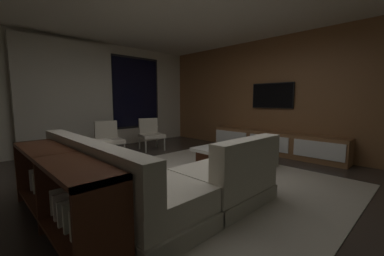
% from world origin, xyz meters
% --- Properties ---
extents(floor, '(9.20, 9.20, 0.00)m').
position_xyz_m(floor, '(0.00, 0.00, 0.00)').
color(floor, '#332B26').
extents(back_wall_with_window, '(6.60, 0.30, 2.70)m').
position_xyz_m(back_wall_with_window, '(-0.06, 3.62, 1.34)').
color(back_wall_with_window, beige).
rests_on(back_wall_with_window, floor).
extents(media_wall, '(0.12, 7.80, 2.70)m').
position_xyz_m(media_wall, '(3.06, 0.00, 1.35)').
color(media_wall, brown).
rests_on(media_wall, floor).
extents(area_rug, '(3.20, 3.80, 0.01)m').
position_xyz_m(area_rug, '(0.35, -0.10, 0.01)').
color(area_rug, '#ADA391').
rests_on(area_rug, floor).
extents(sectional_couch, '(1.98, 2.50, 0.82)m').
position_xyz_m(sectional_couch, '(-0.82, -0.12, 0.29)').
color(sectional_couch, '#B1A997').
rests_on(sectional_couch, floor).
extents(coffee_table, '(1.16, 1.16, 0.36)m').
position_xyz_m(coffee_table, '(1.24, 0.10, 0.19)').
color(coffee_table, '#472212').
rests_on(coffee_table, floor).
extents(book_stack_on_coffee_table, '(0.29, 0.19, 0.11)m').
position_xyz_m(book_stack_on_coffee_table, '(1.10, -0.00, 0.41)').
color(book_stack_on_coffee_table, '#C84B76').
rests_on(book_stack_on_coffee_table, coffee_table).
extents(accent_chair_near_window, '(0.67, 0.68, 0.78)m').
position_xyz_m(accent_chair_near_window, '(1.04, 2.52, 0.43)').
color(accent_chair_near_window, '#B2ADA0').
rests_on(accent_chair_near_window, floor).
extents(accent_chair_by_curtain, '(0.62, 0.64, 0.78)m').
position_xyz_m(accent_chair_by_curtain, '(-0.07, 2.52, 0.43)').
color(accent_chair_by_curtain, '#B2ADA0').
rests_on(accent_chair_by_curtain, floor).
extents(media_console, '(0.46, 3.10, 0.52)m').
position_xyz_m(media_console, '(2.77, 0.05, 0.25)').
color(media_console, brown).
rests_on(media_console, floor).
extents(mounted_tv, '(0.05, 1.02, 0.59)m').
position_xyz_m(mounted_tv, '(2.95, 0.25, 1.35)').
color(mounted_tv, black).
extents(console_table_behind_couch, '(0.40, 2.10, 0.74)m').
position_xyz_m(console_table_behind_couch, '(-1.73, 0.01, 0.41)').
color(console_table_behind_couch, '#472212').
rests_on(console_table_behind_couch, floor).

